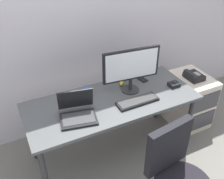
% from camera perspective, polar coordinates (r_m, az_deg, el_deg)
% --- Properties ---
extents(ground_plane, '(8.00, 8.00, 0.00)m').
position_cam_1_polar(ground_plane, '(2.91, -0.00, -13.57)').
color(ground_plane, slate).
extents(back_wall, '(6.00, 0.10, 2.80)m').
position_cam_1_polar(back_wall, '(2.71, -6.81, 17.74)').
color(back_wall, silver).
rests_on(back_wall, ground).
extents(desk, '(1.66, 0.69, 0.70)m').
position_cam_1_polar(desk, '(2.48, -0.00, -3.70)').
color(desk, '#4A4D4F').
rests_on(desk, ground).
extents(file_cabinet, '(0.42, 0.53, 0.63)m').
position_cam_1_polar(file_cabinet, '(3.22, 16.60, -2.29)').
color(file_cabinet, beige).
rests_on(file_cabinet, ground).
extents(desk_phone, '(0.17, 0.20, 0.09)m').
position_cam_1_polar(desk_phone, '(3.02, 17.74, 2.89)').
color(desk_phone, black).
rests_on(desk_phone, file_cabinet).
extents(monitor_main, '(0.57, 0.18, 0.45)m').
position_cam_1_polar(monitor_main, '(2.44, 4.32, 5.02)').
color(monitor_main, '#262628').
rests_on(monitor_main, desk).
extents(keyboard, '(0.41, 0.14, 0.03)m').
position_cam_1_polar(keyboard, '(2.41, 5.72, -2.60)').
color(keyboard, black).
rests_on(keyboard, desk).
extents(laptop, '(0.36, 0.34, 0.23)m').
position_cam_1_polar(laptop, '(2.23, -7.75, -4.90)').
color(laptop, black).
rests_on(laptop, desk).
extents(trackball_mouse, '(0.11, 0.09, 0.07)m').
position_cam_1_polar(trackball_mouse, '(2.70, 13.67, 1.16)').
color(trackball_mouse, black).
rests_on(trackball_mouse, desk).
extents(coffee_mug, '(0.09, 0.08, 0.10)m').
position_cam_1_polar(coffee_mug, '(2.46, -5.59, -0.73)').
color(coffee_mug, '#304F84').
rests_on(coffee_mug, desk).
extents(cell_phone, '(0.09, 0.15, 0.01)m').
position_cam_1_polar(cell_phone, '(2.77, 6.60, 2.39)').
color(cell_phone, black).
rests_on(cell_phone, desk).
extents(banana, '(0.14, 0.18, 0.04)m').
position_cam_1_polar(banana, '(2.70, 2.22, 2.04)').
color(banana, yellow).
rests_on(banana, desk).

